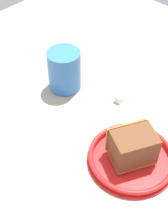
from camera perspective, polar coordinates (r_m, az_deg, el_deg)
ground_plane at (r=71.52cm, az=2.42°, el=-4.30°), size 120.33×120.33×3.29cm
small_plate at (r=65.22cm, az=8.53°, el=-8.15°), size 17.98×17.98×1.93cm
cake_slice at (r=62.66cm, az=8.76°, el=-6.12°), size 9.83×10.51×6.80cm
tea_mug at (r=77.77cm, az=-3.63°, el=7.64°), size 10.55×8.06×10.35cm
teaspoon at (r=67.16cm, az=-10.13°, el=-7.10°), size 11.88×2.15×0.80cm
sugar_cube at (r=76.67cm, az=6.28°, el=2.41°), size 1.80×1.80×1.69cm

